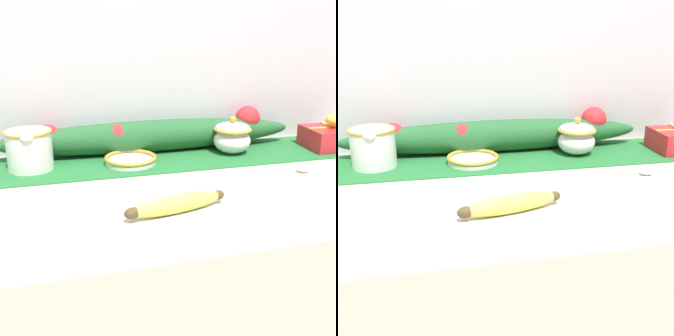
{
  "view_description": "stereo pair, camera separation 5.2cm",
  "coord_description": "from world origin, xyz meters",
  "views": [
    {
      "loc": [
        -0.26,
        -0.87,
        1.27
      ],
      "look_at": [
        -0.03,
        -0.02,
        0.97
      ],
      "focal_mm": 45.0,
      "sensor_mm": 36.0,
      "label": 1
    },
    {
      "loc": [
        -0.2,
        -0.88,
        1.27
      ],
      "look_at": [
        -0.03,
        -0.02,
        0.97
      ],
      "focal_mm": 45.0,
      "sensor_mm": 36.0,
      "label": 2
    }
  ],
  "objects": [
    {
      "name": "poinsettia_garland",
      "position": [
        0.0,
        0.27,
        0.97
      ],
      "size": [
        0.86,
        0.1,
        0.11
      ],
      "color": "#235B2D",
      "rests_on": "countertop"
    },
    {
      "name": "banana",
      "position": [
        -0.04,
        -0.15,
        0.94
      ],
      "size": [
        0.22,
        0.08,
        0.04
      ],
      "rotation": [
        0.0,
        0.0,
        0.22
      ],
      "color": "#CCD156",
      "rests_on": "countertop"
    },
    {
      "name": "gift_box",
      "position": [
        0.53,
        0.17,
        0.96
      ],
      "size": [
        0.16,
        0.14,
        0.1
      ],
      "rotation": [
        0.0,
        0.0,
        -0.05
      ],
      "color": "red",
      "rests_on": "countertop"
    },
    {
      "name": "back_wall",
      "position": [
        0.0,
        0.34,
        1.2
      ],
      "size": [
        2.06,
        0.04,
        2.4
      ],
      "primitive_type": "cube",
      "color": "silver",
      "rests_on": "ground_plane"
    },
    {
      "name": "small_dish",
      "position": [
        -0.08,
        0.17,
        0.93
      ],
      "size": [
        0.14,
        0.14,
        0.02
      ],
      "color": "white",
      "rests_on": "countertop"
    },
    {
      "name": "spoon",
      "position": [
        0.31,
        0.01,
        0.93
      ],
      "size": [
        0.15,
        0.08,
        0.01
      ],
      "rotation": [
        0.0,
        0.0,
        -0.45
      ],
      "color": "#A89E89",
      "rests_on": "countertop"
    },
    {
      "name": "sugar_bowl",
      "position": [
        0.22,
        0.19,
        0.97
      ],
      "size": [
        0.11,
        0.11,
        0.11
      ],
      "color": "white",
      "rests_on": "countertop"
    },
    {
      "name": "cream_pitcher",
      "position": [
        -0.33,
        0.2,
        0.98
      ],
      "size": [
        0.12,
        0.14,
        0.1
      ],
      "color": "white",
      "rests_on": "countertop"
    },
    {
      "name": "table_runner",
      "position": [
        0.0,
        0.19,
        0.92
      ],
      "size": [
        1.16,
        0.24,
        0.0
      ],
      "primitive_type": "cube",
      "color": "#236B33",
      "rests_on": "countertop"
    }
  ]
}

